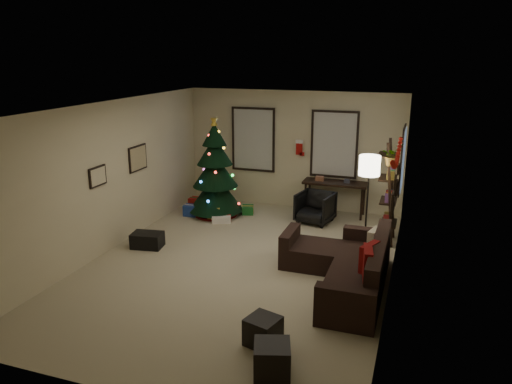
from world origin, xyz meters
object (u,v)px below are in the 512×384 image
Objects in this scene: desk at (335,186)px; christmas_tree at (215,174)px; sofa at (348,268)px; bookshelf at (390,194)px; desk_chair at (315,207)px.

christmas_tree is at bearing -161.17° from desk.
desk is (-0.81, 3.32, 0.40)m from sofa.
bookshelf reaches higher than sofa.
desk is 2.11× the size of desk_chair.
sofa is at bearing -36.64° from christmas_tree.
bookshelf is at bearing -11.04° from desk_chair.
christmas_tree is 1.14× the size of bookshelf.
desk_chair is (-0.30, -0.65, -0.34)m from desk.
desk_chair is at bearing 157.12° from bookshelf.
desk_chair is 0.34× the size of bookshelf.
bookshelf is at bearing -46.25° from desk.
desk reaches higher than desk_chair.
sofa reaches higher than desk_chair.
christmas_tree is 0.88× the size of sofa.
christmas_tree reaches higher than desk.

